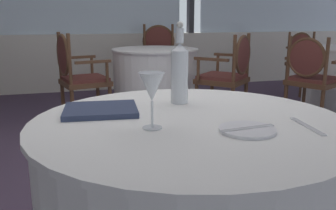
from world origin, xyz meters
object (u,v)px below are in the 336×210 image
object	(u,v)px
dining_chair_1_0	(76,71)
dining_chair_1_1	(230,71)
water_bottle	(180,71)
side_plate	(247,130)
dining_chair_2_0	(305,58)
menu_book	(101,110)
dining_chair_1_2	(158,55)
wine_glass	(152,88)
dining_chair_2_1	(311,73)

from	to	relation	value
dining_chair_1_0	dining_chair_1_1	bearing A→B (deg)	-29.89
dining_chair_1_0	water_bottle	bearing A→B (deg)	-95.36
side_plate	dining_chair_2_0	bearing A→B (deg)	51.32
menu_book	dining_chair_1_1	bearing A→B (deg)	59.52
water_bottle	dining_chair_1_2	size ratio (longest dim) A/B	0.33
water_bottle	menu_book	size ratio (longest dim) A/B	1.24
wine_glass	dining_chair_2_0	bearing A→B (deg)	47.74
dining_chair_1_0	dining_chair_1_1	size ratio (longest dim) A/B	1.01
dining_chair_2_1	water_bottle	bearing A→B (deg)	-164.73
water_bottle	dining_chair_1_1	distance (m)	2.36
dining_chair_1_1	wine_glass	bearing A→B (deg)	105.90
water_bottle	dining_chair_1_1	bearing A→B (deg)	59.07
dining_chair_1_1	dining_chair_1_2	xyz separation A→B (m)	(-0.36, 1.57, 0.03)
dining_chair_1_0	dining_chair_2_0	world-z (taller)	dining_chair_1_0
dining_chair_1_1	dining_chair_2_1	size ratio (longest dim) A/B	1.03
dining_chair_1_2	dining_chair_2_1	world-z (taller)	dining_chair_1_2
wine_glass	dining_chair_1_1	xyz separation A→B (m)	(1.40, 2.32, -0.32)
dining_chair_1_0	dining_chair_2_0	size ratio (longest dim) A/B	1.06
dining_chair_1_1	dining_chair_2_0	distance (m)	2.06
menu_book	water_bottle	bearing A→B (deg)	17.88
water_bottle	dining_chair_1_1	xyz separation A→B (m)	(1.20, 2.00, -0.32)
wine_glass	dining_chair_1_1	bearing A→B (deg)	59.01
menu_book	dining_chair_1_2	xyz separation A→B (m)	(1.18, 3.64, -0.17)
menu_book	dining_chair_2_0	bearing A→B (deg)	50.36
water_bottle	wine_glass	world-z (taller)	water_bottle
wine_glass	dining_chair_1_2	distance (m)	4.04
dining_chair_2_0	dining_chair_1_0	bearing A→B (deg)	-74.56
dining_chair_1_2	dining_chair_2_0	world-z (taller)	dining_chair_1_2
dining_chair_1_0	dining_chair_2_1	bearing A→B (deg)	-30.22
dining_chair_2_0	dining_chair_2_1	world-z (taller)	dining_chair_2_1
wine_glass	menu_book	distance (m)	0.31
side_plate	dining_chair_1_1	distance (m)	2.69
water_bottle	dining_chair_1_1	size ratio (longest dim) A/B	0.36
water_bottle	menu_book	xyz separation A→B (m)	(-0.33, -0.07, -0.12)
side_plate	water_bottle	distance (m)	0.46
dining_chair_2_0	dining_chair_2_1	xyz separation A→B (m)	(-0.93, -1.37, 0.01)
side_plate	wine_glass	bearing A→B (deg)	157.79
wine_glass	dining_chair_2_1	size ratio (longest dim) A/B	0.20
dining_chair_1_1	dining_chair_1_0	bearing A→B (deg)	30.11
side_plate	water_bottle	bearing A→B (deg)	101.01
wine_glass	menu_book	bearing A→B (deg)	119.06
wine_glass	dining_chair_2_0	xyz separation A→B (m)	(3.13, 3.44, -0.35)
side_plate	dining_chair_1_2	xyz separation A→B (m)	(0.76, 4.01, -0.17)
menu_book	dining_chair_2_1	xyz separation A→B (m)	(2.34, 1.82, -0.22)
water_bottle	dining_chair_2_0	world-z (taller)	water_bottle
wine_glass	dining_chair_1_1	distance (m)	2.73
water_bottle	dining_chair_1_0	size ratio (longest dim) A/B	0.35
side_plate	dining_chair_1_2	distance (m)	4.08
dining_chair_1_2	dining_chair_2_1	xyz separation A→B (m)	(1.16, -1.82, -0.05)
side_plate	dining_chair_2_1	size ratio (longest dim) A/B	0.20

